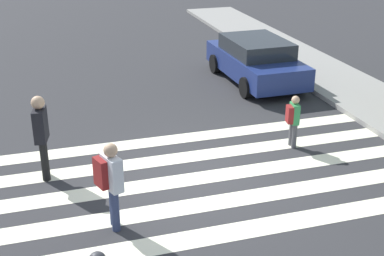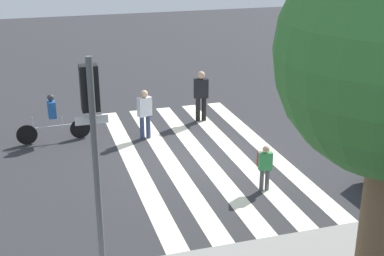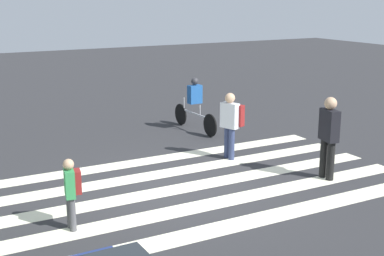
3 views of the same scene
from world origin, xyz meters
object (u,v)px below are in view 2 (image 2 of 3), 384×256
Objects in this scene: pedestrian_adult_yellow_jacket at (265,164)px; pedestrian_adult_tall_backpack at (201,93)px; cyclist_far_lane at (52,116)px; traffic_light at (93,130)px; pedestrian_adult_blue_shirt at (145,110)px.

pedestrian_adult_yellow_jacket is 5.77m from pedestrian_adult_tall_backpack.
traffic_light is at bearing 90.75° from cyclist_far_lane.
pedestrian_adult_blue_shirt is at bearing -108.80° from traffic_light.
pedestrian_adult_blue_shirt is at bearing 166.17° from cyclist_far_lane.
cyclist_far_lane is at bearing -163.38° from pedestrian_adult_tall_backpack.
pedestrian_adult_blue_shirt reaches higher than pedestrian_adult_yellow_jacket.
traffic_light is 1.93× the size of cyclist_far_lane.
traffic_light is 3.53× the size of pedestrian_adult_yellow_jacket.
traffic_light is 5.91m from pedestrian_adult_yellow_jacket.
pedestrian_adult_yellow_jacket is at bearing 131.76° from cyclist_far_lane.
pedestrian_adult_yellow_jacket is 0.54× the size of cyclist_far_lane.
pedestrian_adult_yellow_jacket is at bearing -150.78° from traffic_light.
traffic_light is 8.26m from cyclist_far_lane.
cyclist_far_lane is at bearing -35.29° from pedestrian_adult_yellow_jacket.
traffic_light is at bearing 39.60° from pedestrian_adult_yellow_jacket.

